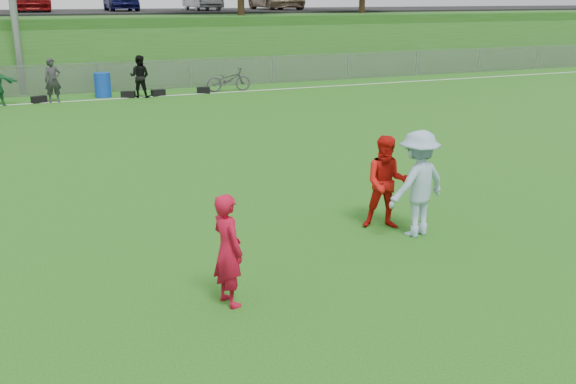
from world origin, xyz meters
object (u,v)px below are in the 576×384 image
player_red_left (228,250)px  bicycle (228,80)px  frisbee (383,169)px  recycling_bin (103,85)px  player_blue (418,184)px  player_red_center (387,183)px

player_red_left → bicycle: 20.11m
frisbee → bicycle: size_ratio=0.13×
recycling_bin → player_red_left: bearing=-92.5°
bicycle → frisbee: bearing=173.3°
player_blue → recycling_bin: 18.59m
recycling_bin → frisbee: bearing=-80.7°
player_red_center → recycling_bin: player_red_center is taller
player_red_center → player_red_left: bearing=-127.4°
player_red_center → recycling_bin: size_ratio=1.70×
player_red_left → player_red_center: player_red_center is taller
recycling_bin → bicycle: (5.23, -0.44, 0.02)m
player_red_left → player_red_center: (3.48, 1.76, 0.06)m
player_blue → bicycle: (2.30, 17.91, -0.41)m
frisbee → bicycle: (2.38, 16.90, -0.42)m
player_red_left → player_blue: size_ratio=0.84×
player_red_left → player_blue: bearing=-85.4°
player_blue → bicycle: player_blue is taller
recycling_bin → bicycle: bearing=-4.8°
player_blue → recycling_bin: size_ratio=1.87×
player_red_center → bicycle: bearing=107.3°
player_blue → frisbee: player_blue is taller
player_red_center → player_blue: player_blue is taller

